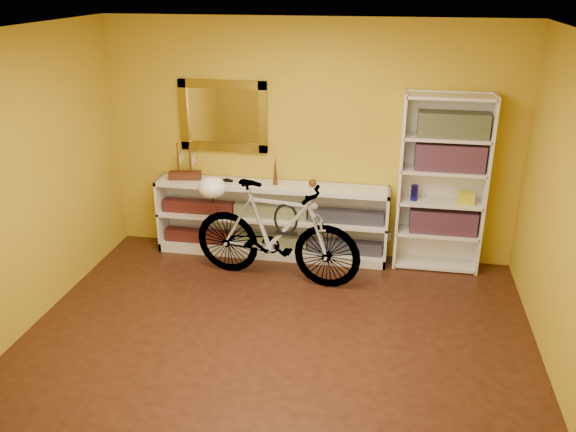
% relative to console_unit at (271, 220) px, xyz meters
% --- Properties ---
extents(floor, '(4.50, 4.00, 0.01)m').
position_rel_console_unit_xyz_m(floor, '(0.39, -1.81, -0.43)').
color(floor, black).
rests_on(floor, ground).
extents(ceiling, '(4.50, 4.00, 0.01)m').
position_rel_console_unit_xyz_m(ceiling, '(0.39, -1.81, 2.18)').
color(ceiling, silver).
rests_on(ceiling, ground).
extents(back_wall, '(4.50, 0.01, 2.60)m').
position_rel_console_unit_xyz_m(back_wall, '(0.39, 0.19, 0.88)').
color(back_wall, '#B8951B').
rests_on(back_wall, ground).
extents(left_wall, '(0.01, 4.00, 2.60)m').
position_rel_console_unit_xyz_m(left_wall, '(-1.86, -1.81, 0.88)').
color(left_wall, '#B8951B').
rests_on(left_wall, ground).
extents(gilt_mirror, '(0.98, 0.06, 0.78)m').
position_rel_console_unit_xyz_m(gilt_mirror, '(-0.56, 0.15, 1.12)').
color(gilt_mirror, olive).
rests_on(gilt_mirror, back_wall).
extents(wall_socket, '(0.09, 0.02, 0.09)m').
position_rel_console_unit_xyz_m(wall_socket, '(1.29, 0.17, -0.17)').
color(wall_socket, silver).
rests_on(wall_socket, back_wall).
extents(console_unit, '(2.60, 0.35, 0.85)m').
position_rel_console_unit_xyz_m(console_unit, '(0.00, 0.00, 0.00)').
color(console_unit, silver).
rests_on(console_unit, floor).
extents(cd_row_lower, '(2.50, 0.13, 0.14)m').
position_rel_console_unit_xyz_m(cd_row_lower, '(0.00, -0.02, -0.26)').
color(cd_row_lower, black).
rests_on(cd_row_lower, console_unit).
extents(cd_row_upper, '(2.50, 0.13, 0.14)m').
position_rel_console_unit_xyz_m(cd_row_upper, '(0.00, -0.02, 0.11)').
color(cd_row_upper, navy).
rests_on(cd_row_upper, console_unit).
extents(model_ship, '(0.37, 0.19, 0.42)m').
position_rel_console_unit_xyz_m(model_ship, '(-0.98, 0.00, 0.64)').
color(model_ship, '#3B1B10').
rests_on(model_ship, console_unit).
extents(toy_car, '(0.00, 0.00, 0.00)m').
position_rel_console_unit_xyz_m(toy_car, '(-0.49, 0.00, 0.43)').
color(toy_car, black).
rests_on(toy_car, console_unit).
extents(bronze_ornament, '(0.06, 0.06, 0.33)m').
position_rel_console_unit_xyz_m(bronze_ornament, '(0.05, 0.00, 0.59)').
color(bronze_ornament, '#55311D').
rests_on(bronze_ornament, console_unit).
extents(decorative_orb, '(0.08, 0.08, 0.08)m').
position_rel_console_unit_xyz_m(decorative_orb, '(0.46, 0.00, 0.47)').
color(decorative_orb, '#55311D').
rests_on(decorative_orb, console_unit).
extents(bookcase, '(0.90, 0.30, 1.90)m').
position_rel_console_unit_xyz_m(bookcase, '(1.82, 0.03, 0.52)').
color(bookcase, silver).
rests_on(bookcase, floor).
extents(book_row_a, '(0.70, 0.22, 0.26)m').
position_rel_console_unit_xyz_m(book_row_a, '(1.87, 0.03, 0.12)').
color(book_row_a, maroon).
rests_on(book_row_a, bookcase).
extents(book_row_b, '(0.70, 0.22, 0.28)m').
position_rel_console_unit_xyz_m(book_row_b, '(1.87, 0.03, 0.83)').
color(book_row_b, maroon).
rests_on(book_row_b, bookcase).
extents(book_row_c, '(0.70, 0.22, 0.25)m').
position_rel_console_unit_xyz_m(book_row_c, '(1.87, 0.03, 1.16)').
color(book_row_c, '#184954').
rests_on(book_row_c, bookcase).
extents(travel_mug, '(0.07, 0.07, 0.17)m').
position_rel_console_unit_xyz_m(travel_mug, '(1.55, 0.01, 0.42)').
color(travel_mug, '#151590').
rests_on(travel_mug, bookcase).
extents(red_tin, '(0.18, 0.18, 0.20)m').
position_rel_console_unit_xyz_m(red_tin, '(1.62, 0.06, 1.14)').
color(red_tin, maroon).
rests_on(red_tin, bookcase).
extents(yellow_bag, '(0.17, 0.12, 0.13)m').
position_rel_console_unit_xyz_m(yellow_bag, '(2.07, -0.01, 0.40)').
color(yellow_bag, yellow).
rests_on(yellow_bag, bookcase).
extents(bicycle, '(0.73, 1.87, 1.07)m').
position_rel_console_unit_xyz_m(bicycle, '(0.17, -0.57, 0.11)').
color(bicycle, silver).
rests_on(bicycle, floor).
extents(helmet, '(0.29, 0.28, 0.22)m').
position_rel_console_unit_xyz_m(helmet, '(-0.52, -0.47, 0.52)').
color(helmet, white).
rests_on(helmet, bicycle).
extents(u_lock, '(0.25, 0.03, 0.25)m').
position_rel_console_unit_xyz_m(u_lock, '(0.28, -0.59, 0.27)').
color(u_lock, black).
rests_on(u_lock, bicycle).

